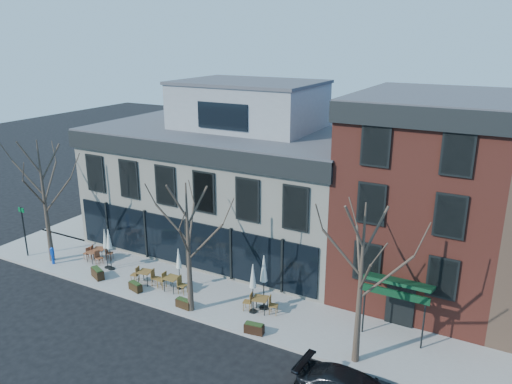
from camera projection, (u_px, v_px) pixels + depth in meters
The scene contains 24 objects.
ground at pixel (189, 271), 31.16m from camera, with size 120.00×120.00×0.00m, color black.
sidewalk_front at pixel (213, 298), 27.85m from camera, with size 33.50×4.70×0.15m, color gray.
sidewalk_side at pixel (121, 212), 41.30m from camera, with size 4.50×12.00×0.15m, color gray.
corner_building at pixel (231, 179), 33.95m from camera, with size 18.39×10.39×11.10m.
red_brick_building at pixel (428, 194), 27.69m from camera, with size 8.20×11.78×11.18m.
tree_corner at pixel (45, 200), 31.08m from camera, with size 3.93×3.98×7.92m.
tree_mid at pixel (189, 247), 25.38m from camera, with size 3.50×3.55×7.04m.
tree_right at pixel (361, 283), 21.20m from camera, with size 3.72×3.77×7.48m.
sign_pole at pixel (24, 228), 32.40m from camera, with size 0.50×0.10×3.40m.
call_box at pixel (52, 255), 31.62m from camera, with size 0.23×0.23×1.16m.
cafe_set_0 at pixel (93, 255), 31.94m from camera, with size 1.71×0.75×0.88m.
cafe_set_1 at pixel (99, 252), 32.31m from camera, with size 1.79×1.11×0.93m.
cafe_set_2 at pixel (145, 276), 29.11m from camera, with size 1.90×0.86×0.98m.
cafe_set_3 at pixel (172, 282), 28.31m from camera, with size 1.94×0.80×1.02m.
cafe_set_4 at pixel (260, 303), 26.13m from camera, with size 1.95×0.91×1.00m.
umbrella_0 at pixel (105, 241), 30.71m from camera, with size 0.42×0.42×2.60m.
umbrella_1 at pixel (109, 241), 30.50m from camera, with size 0.43×0.43×2.67m.
umbrella_2 at pixel (179, 261), 28.20m from camera, with size 0.40×0.40×2.48m.
umbrella_3 at pixel (253, 279), 25.70m from camera, with size 0.44×0.44×2.75m.
umbrella_4 at pixel (264, 271), 25.98m from camera, with size 0.49×0.49×3.08m.
planter_0 at pixel (98, 273), 29.89m from camera, with size 1.17×0.84×0.61m.
planter_1 at pixel (135, 287), 28.40m from camera, with size 0.97×0.58×0.51m.
planter_2 at pixel (184, 303), 26.61m from camera, with size 0.94×0.42×0.52m.
planter_3 at pixel (254, 328), 24.33m from camera, with size 1.01×0.52×0.54m.
Camera 1 is at (17.22, -22.76, 14.10)m, focal length 35.00 mm.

